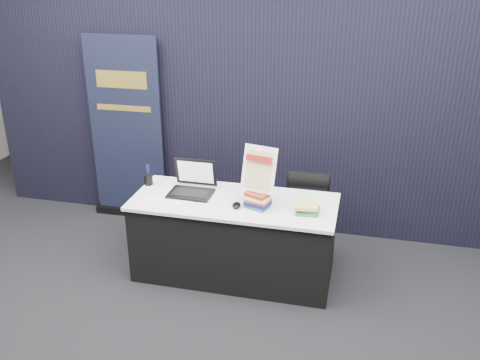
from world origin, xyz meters
name	(u,v)px	position (x,y,z in m)	size (l,w,h in m)	color
floor	(218,308)	(0.00, 0.00, 0.00)	(8.00, 8.00, 0.00)	black
wall_back	(295,31)	(0.00, 4.00, 1.75)	(8.00, 0.02, 3.50)	#ABA9A1
drape_partition	(259,118)	(0.00, 1.60, 1.20)	(6.00, 0.08, 2.40)	black
display_table	(234,238)	(0.00, 0.55, 0.38)	(1.80, 0.75, 0.75)	black
laptop	(192,186)	(-0.41, 0.63, 0.82)	(0.39, 0.31, 0.29)	black
mouse	(236,205)	(0.05, 0.43, 0.77)	(0.07, 0.12, 0.04)	black
brochure_left	(164,200)	(-0.60, 0.41, 0.75)	(0.33, 0.23, 0.00)	white
brochure_mid	(178,197)	(-0.50, 0.49, 0.75)	(0.27, 0.19, 0.00)	white
brochure_right	(178,196)	(-0.50, 0.53, 0.75)	(0.30, 0.21, 0.00)	silver
pen_cup	(148,180)	(-0.86, 0.70, 0.80)	(0.08, 0.08, 0.10)	black
book_stack_tall	(258,200)	(0.23, 0.48, 0.82)	(0.24, 0.21, 0.14)	#1C646D
book_stack_short	(308,209)	(0.66, 0.45, 0.79)	(0.19, 0.15, 0.08)	#228231
info_sign	(259,170)	(0.23, 0.51, 1.08)	(0.31, 0.18, 0.40)	black
pullup_banner	(127,140)	(-1.42, 1.46, 0.89)	(0.85, 0.12, 2.00)	black
stacking_chair	(305,217)	(0.59, 0.90, 0.49)	(0.40, 0.40, 0.87)	black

